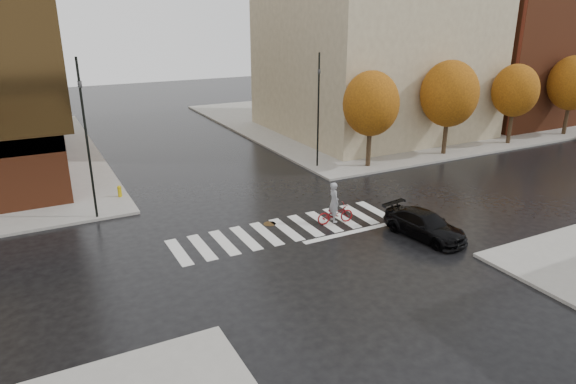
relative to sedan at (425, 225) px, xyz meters
The scene contains 15 objects.
ground 6.47m from the sedan, 148.63° to the left, with size 120.00×120.00×0.00m, color black.
sidewalk_ne 28.87m from the sedan, 57.53° to the left, with size 30.00×30.00×0.15m, color gray.
crosswalk 6.74m from the sedan, 144.98° to the left, with size 12.00×3.00×0.01m, color silver.
building_ne_tan 24.88m from the sedan, 60.53° to the left, with size 16.00×16.00×18.00m, color tan.
building_ne_brick 34.25m from the sedan, 35.14° to the left, with size 14.00×14.00×14.00m, color brown.
tree_ne_a 12.27m from the sedan, 67.29° to the left, with size 3.80×3.80×6.50m.
tree_ne_b 16.24m from the sedan, 43.08° to the left, with size 4.20×4.20×6.89m.
tree_ne_c 21.72m from the sedan, 30.17° to the left, with size 3.60×3.60×6.31m.
tree_ne_d 27.95m from the sedan, 22.87° to the left, with size 4.00×4.00×6.70m.
sedan is the anchor object (origin of this frame).
cyclist 4.51m from the sedan, 130.50° to the left, with size 2.03×0.95×2.22m.
traffic_light_nw 17.26m from the sedan, 144.74° to the left, with size 0.21×0.18×8.14m.
traffic_light_ne 13.03m from the sedan, 83.75° to the left, with size 0.17×0.20×7.64m.
fire_hydrant 17.15m from the sedan, 134.41° to the left, with size 0.24×0.24×0.67m.
manhole 7.70m from the sedan, 140.45° to the left, with size 0.64×0.64×0.01m, color #4E381C.
Camera 1 is at (-10.86, -20.38, 10.32)m, focal length 32.00 mm.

